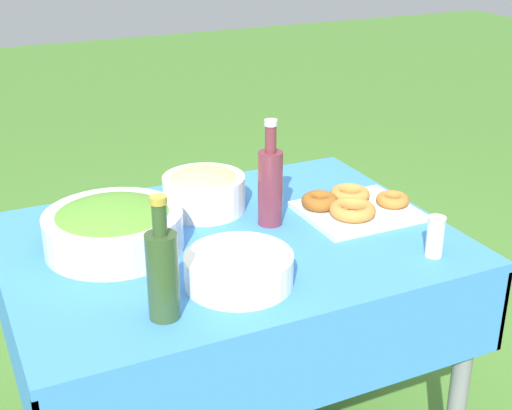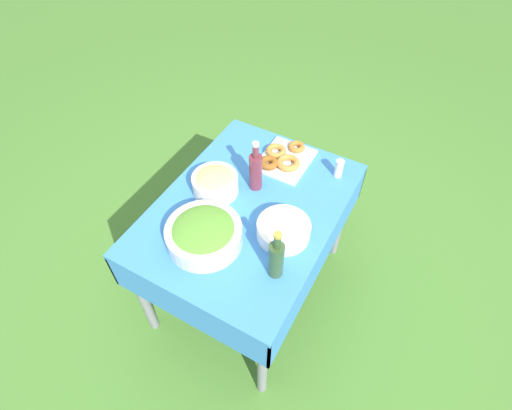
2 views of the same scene
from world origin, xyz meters
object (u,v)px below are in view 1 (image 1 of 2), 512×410
pasta_bowl (204,189)px  donut_platter (354,206)px  plate_stack (239,269)px  olive_oil_bottle (163,271)px  wine_bottle (270,184)px  salad_bowl (113,226)px

pasta_bowl → donut_platter: pasta_bowl is taller
plate_stack → olive_oil_bottle: 0.21m
pasta_bowl → wine_bottle: size_ratio=0.79×
donut_platter → wine_bottle: (-0.24, 0.04, 0.09)m
donut_platter → plate_stack: bearing=-153.5°
donut_platter → plate_stack: size_ratio=1.33×
plate_stack → pasta_bowl: bearing=79.0°
pasta_bowl → plate_stack: size_ratio=0.93×
plate_stack → wine_bottle: 0.34m
salad_bowl → plate_stack: (0.21, -0.29, -0.02)m
donut_platter → olive_oil_bottle: (-0.63, -0.28, 0.08)m
donut_platter → wine_bottle: bearing=170.7°
salad_bowl → donut_platter: (0.65, -0.07, -0.04)m
pasta_bowl → wine_bottle: bearing=-51.9°
pasta_bowl → olive_oil_bottle: size_ratio=0.84×
salad_bowl → olive_oil_bottle: olive_oil_bottle is taller
olive_oil_bottle → plate_stack: bearing=17.0°
salad_bowl → wine_bottle: size_ratio=1.19×
salad_bowl → donut_platter: 0.65m
donut_platter → plate_stack: plate_stack is taller
pasta_bowl → salad_bowl: bearing=-156.1°
donut_platter → olive_oil_bottle: 0.70m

